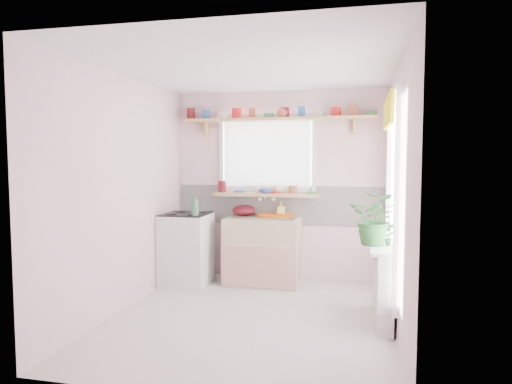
# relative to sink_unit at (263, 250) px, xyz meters

# --- Properties ---
(room) EXTENTS (3.20, 3.20, 3.20)m
(room) POSITION_rel_sink_unit_xyz_m (0.81, -0.43, 0.94)
(room) COLOR beige
(room) RESTS_ON ground
(sink_unit) EXTENTS (0.95, 0.65, 1.11)m
(sink_unit) POSITION_rel_sink_unit_xyz_m (0.00, 0.00, 0.00)
(sink_unit) COLOR white
(sink_unit) RESTS_ON ground
(cooker) EXTENTS (0.58, 0.58, 0.93)m
(cooker) POSITION_rel_sink_unit_xyz_m (-0.95, -0.24, 0.03)
(cooker) COLOR white
(cooker) RESTS_ON ground
(radiator_ledge) EXTENTS (0.22, 0.95, 0.78)m
(radiator_ledge) POSITION_rel_sink_unit_xyz_m (1.45, -1.09, -0.03)
(radiator_ledge) COLOR white
(radiator_ledge) RESTS_ON ground
(windowsill) EXTENTS (1.40, 0.22, 0.04)m
(windowsill) POSITION_rel_sink_unit_xyz_m (-0.00, 0.19, 0.71)
(windowsill) COLOR tan
(windowsill) RESTS_ON room
(pine_shelf) EXTENTS (2.52, 0.24, 0.04)m
(pine_shelf) POSITION_rel_sink_unit_xyz_m (0.15, 0.18, 1.69)
(pine_shelf) COLOR tan
(pine_shelf) RESTS_ON room
(shelf_crockery) EXTENTS (2.47, 0.11, 0.12)m
(shelf_crockery) POSITION_rel_sink_unit_xyz_m (0.11, 0.18, 1.76)
(shelf_crockery) COLOR #590F14
(shelf_crockery) RESTS_ON pine_shelf
(sill_crockery) EXTENTS (1.35, 0.11, 0.12)m
(sill_crockery) POSITION_rel_sink_unit_xyz_m (-0.05, 0.19, 0.78)
(sill_crockery) COLOR #590F14
(sill_crockery) RESTS_ON windowsill
(dish_tray) EXTENTS (0.45, 0.35, 0.04)m
(dish_tray) POSITION_rel_sink_unit_xyz_m (0.14, 0.21, 0.44)
(dish_tray) COLOR #DA5C13
(dish_tray) RESTS_ON sink_unit
(colander) EXTENTS (0.39, 0.39, 0.14)m
(colander) POSITION_rel_sink_unit_xyz_m (-0.30, 0.18, 0.49)
(colander) COLOR #550E1B
(colander) RESTS_ON sink_unit
(jade_plant) EXTENTS (0.57, 0.53, 0.52)m
(jade_plant) POSITION_rel_sink_unit_xyz_m (1.36, -1.15, 0.60)
(jade_plant) COLOR #276229
(jade_plant) RESTS_ON radiator_ledge
(fruit_bowl) EXTENTS (0.44, 0.44, 0.08)m
(fruit_bowl) POSITION_rel_sink_unit_xyz_m (1.36, -0.69, 0.38)
(fruit_bowl) COLOR silver
(fruit_bowl) RESTS_ON radiator_ledge
(herb_pot) EXTENTS (0.13, 0.10, 0.24)m
(herb_pot) POSITION_rel_sink_unit_xyz_m (1.48, -1.15, 0.46)
(herb_pot) COLOR #276229
(herb_pot) RESTS_ON radiator_ledge
(soap_bottle_sink) EXTENTS (0.09, 0.09, 0.20)m
(soap_bottle_sink) POSITION_rel_sink_unit_xyz_m (0.20, 0.21, 0.52)
(soap_bottle_sink) COLOR #F4F66D
(soap_bottle_sink) RESTS_ON sink_unit
(sill_cup) EXTENTS (0.14, 0.14, 0.10)m
(sill_cup) POSITION_rel_sink_unit_xyz_m (0.16, 0.25, 0.78)
(sill_cup) COLOR white
(sill_cup) RESTS_ON windowsill
(sill_bowl) EXTENTS (0.22, 0.22, 0.06)m
(sill_bowl) POSITION_rel_sink_unit_xyz_m (0.01, 0.13, 0.76)
(sill_bowl) COLOR #2D4594
(sill_bowl) RESTS_ON windowsill
(shelf_vase) EXTENTS (0.16, 0.16, 0.14)m
(shelf_vase) POSITION_rel_sink_unit_xyz_m (0.22, 0.12, 1.78)
(shelf_vase) COLOR #B84638
(shelf_vase) RESTS_ON pine_shelf
(cooker_bottle) EXTENTS (0.12, 0.12, 0.27)m
(cooker_bottle) POSITION_rel_sink_unit_xyz_m (-0.77, -0.42, 0.62)
(cooker_bottle) COLOR #3B764F
(cooker_bottle) RESTS_ON cooker
(fruit) EXTENTS (0.20, 0.14, 0.10)m
(fruit) POSITION_rel_sink_unit_xyz_m (1.37, -0.69, 0.45)
(fruit) COLOR orange
(fruit) RESTS_ON fruit_bowl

